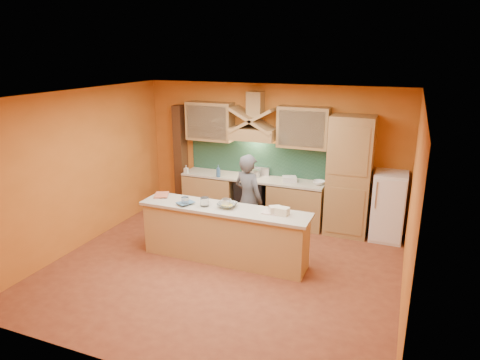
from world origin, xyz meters
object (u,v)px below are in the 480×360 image
at_px(fridge, 388,206).
at_px(mixing_bowl, 227,205).
at_px(kitchen_scale, 226,203).
at_px(stove, 252,199).
at_px(person, 248,199).

distance_m(fridge, mixing_bowl, 3.10).
height_order(fridge, mixing_bowl, fridge).
xyz_separation_m(kitchen_scale, mixing_bowl, (0.05, -0.05, -0.02)).
height_order(stove, person, person).
height_order(person, mixing_bowl, person).
relative_size(stove, person, 0.53).
bearing_deg(fridge, kitchen_scale, -143.83).
height_order(person, kitchen_scale, person).
relative_size(fridge, kitchen_scale, 9.72).
xyz_separation_m(fridge, mixing_bowl, (-2.45, -1.87, 0.33)).
bearing_deg(person, kitchen_scale, 100.64).
xyz_separation_m(stove, kitchen_scale, (0.20, -1.83, 0.55)).
bearing_deg(kitchen_scale, mixing_bowl, -48.35).
height_order(stove, kitchen_scale, kitchen_scale).
distance_m(kitchen_scale, mixing_bowl, 0.07).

